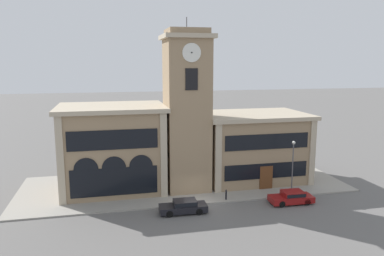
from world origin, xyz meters
The scene contains 9 objects.
ground_plane centered at (0.00, 0.00, 0.00)m, with size 300.00×300.00×0.00m, color #605E5B.
sidewalk_kerb centered at (0.00, 6.52, 0.07)m, with size 36.87×13.04×0.15m.
clock_tower centered at (0.00, 5.09, 8.82)m, with size 5.29×5.29×18.77m.
town_hall_left_wing centered at (-8.03, 6.88, 4.77)m, with size 11.57×8.94×9.48m.
town_hall_right_wing centered at (8.51, 6.89, 4.09)m, with size 12.54×8.94×8.13m.
parked_car_near centered at (-1.75, -1.57, 0.67)m, with size 4.54×1.83×1.27m.
parked_car_mid centered at (9.41, -1.57, 0.67)m, with size 4.42×1.97×1.28m.
street_lamp centered at (10.47, 0.50, 3.97)m, with size 0.36×0.36×5.83m.
bollard centered at (3.15, 0.57, 0.67)m, with size 0.18×0.18×1.06m.
Camera 1 is at (-8.47, -34.46, 14.07)m, focal length 35.00 mm.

